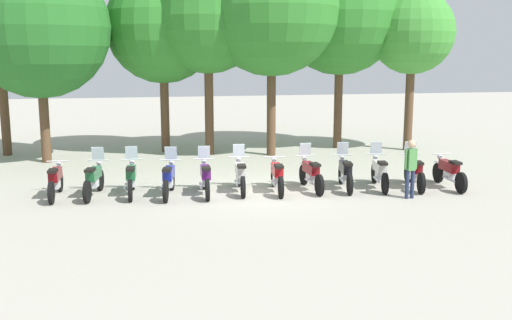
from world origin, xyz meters
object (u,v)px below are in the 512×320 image
at_px(motorcycle_0, 55,180).
at_px(person_0, 411,164).
at_px(motorcycle_4, 205,177).
at_px(motorcycle_6, 277,175).
at_px(tree_4, 272,8).
at_px(tree_6, 412,33).
at_px(motorcycle_8, 345,172).
at_px(motorcycle_9, 379,172).
at_px(motorcycle_2, 131,178).
at_px(tree_2, 163,27).
at_px(motorcycle_7, 311,173).
at_px(tree_3, 208,18).
at_px(tree_5, 340,14).
at_px(motorcycle_3, 169,178).
at_px(motorcycle_10, 414,171).
at_px(motorcycle_11, 449,172).
at_px(tree_1, 39,28).
at_px(motorcycle_5, 240,175).
at_px(motorcycle_1, 94,179).

bearing_deg(motorcycle_0, person_0, -100.26).
relative_size(motorcycle_4, motorcycle_6, 1.00).
bearing_deg(tree_4, tree_6, 1.14).
relative_size(motorcycle_4, motorcycle_8, 1.01).
bearing_deg(motorcycle_9, motorcycle_2, 96.72).
distance_m(tree_2, tree_6, 10.38).
distance_m(motorcycle_7, tree_3, 8.91).
relative_size(tree_2, tree_5, 0.90).
relative_size(motorcycle_2, motorcycle_3, 1.01).
bearing_deg(tree_6, motorcycle_4, -145.96).
relative_size(motorcycle_6, tree_4, 0.26).
distance_m(motorcycle_8, motorcycle_10, 2.17).
bearing_deg(motorcycle_6, tree_5, -25.31).
distance_m(motorcycle_7, motorcycle_8, 1.09).
distance_m(motorcycle_9, motorcycle_11, 2.18).
bearing_deg(tree_4, tree_1, 178.96).
distance_m(person_0, tree_6, 9.76).
xyz_separation_m(motorcycle_2, tree_6, (11.64, 6.05, 4.44)).
relative_size(motorcycle_0, motorcycle_7, 1.00).
height_order(motorcycle_0, tree_1, tree_1).
bearing_deg(motorcycle_4, tree_2, 8.35).
height_order(motorcycle_5, motorcycle_6, motorcycle_5).
xyz_separation_m(motorcycle_5, tree_5, (5.66, 7.47, 5.26)).
height_order(motorcycle_1, tree_4, tree_4).
bearing_deg(tree_1, motorcycle_3, -56.10).
bearing_deg(motorcycle_2, motorcycle_10, -92.70).
bearing_deg(tree_3, tree_6, -3.89).
height_order(motorcycle_4, motorcycle_11, motorcycle_4).
distance_m(motorcycle_5, motorcycle_11, 6.49).
distance_m(motorcycle_3, motorcycle_11, 8.62).
distance_m(motorcycle_2, motorcycle_5, 3.23).
bearing_deg(motorcycle_0, tree_5, -55.22).
distance_m(motorcycle_8, tree_6, 9.45).
relative_size(motorcycle_9, tree_2, 0.29).
xyz_separation_m(tree_4, tree_6, (6.06, 0.12, -0.90)).
height_order(motorcycle_7, tree_5, tree_5).
relative_size(motorcycle_10, tree_6, 0.32).
xyz_separation_m(motorcycle_0, motorcycle_8, (8.61, -0.61, 0.01)).
height_order(motorcycle_2, motorcycle_6, motorcycle_2).
relative_size(motorcycle_0, motorcycle_10, 1.01).
xyz_separation_m(motorcycle_1, motorcycle_6, (5.37, -0.51, -0.01)).
xyz_separation_m(motorcycle_9, tree_3, (-4.40, 7.21, 4.99)).
xyz_separation_m(motorcycle_4, motorcycle_6, (2.15, -0.10, -0.01)).
bearing_deg(tree_6, tree_3, 176.11).
relative_size(motorcycle_8, tree_5, 0.26).
height_order(motorcycle_9, motorcycle_11, motorcycle_9).
relative_size(motorcycle_3, tree_5, 0.26).
bearing_deg(motorcycle_9, motorcycle_11, -88.72).
bearing_deg(tree_2, person_0, -56.46).
xyz_separation_m(motorcycle_1, motorcycle_5, (4.30, -0.27, 0.00)).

